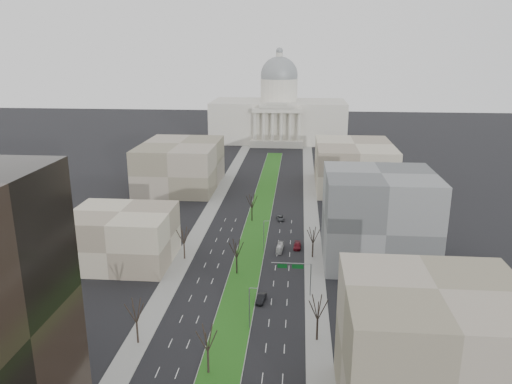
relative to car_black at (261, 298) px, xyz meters
The scene contains 24 objects.
ground 53.87m from the car_black, 95.54° to the left, with size 600.00×600.00×0.00m, color black.
median 52.86m from the car_black, 95.65° to the left, with size 8.00×222.03×0.20m.
sidewalk_left 36.53m from the car_black, 128.43° to the left, with size 5.00×330.00×0.15m, color gray.
sidewalk_right 31.15m from the car_black, 66.74° to the left, with size 5.00×330.00×0.15m, color gray.
capitol 203.86m from the car_black, 91.47° to the left, with size 80.00×46.00×55.00m.
building_beige_left 42.94m from the car_black, 154.02° to the left, with size 26.00×22.00×14.00m, color gray.
building_tan_right 45.38m from the car_black, 51.05° to the right, with size 26.00×24.00×22.00m, color gray.
building_grey_right 40.14m from the car_black, 41.65° to the left, with size 28.00×26.00×24.00m, color #5D5F62.
building_far_left 102.21m from the car_black, 113.24° to the left, with size 30.00×40.00×18.00m, color gray.
building_far_right 103.34m from the car_black, 73.19° to the left, with size 30.00×40.00×18.00m, color gray.
tree_left_mid 29.64m from the car_black, 140.62° to the right, with size 5.40×5.40×9.72m.
tree_left_far 31.71m from the car_black, 136.02° to the left, with size 5.28×5.28×9.50m.
tree_right_mid 19.78m from the car_black, 50.17° to the right, with size 5.52×5.52×9.94m.
tree_right_far 28.86m from the car_black, 64.90° to the left, with size 5.04×5.04×9.07m.
tree_median_a 28.05m from the car_black, 105.26° to the right, with size 5.40×5.40×9.72m.
tree_median_b 16.60m from the car_black, 117.87° to the left, with size 5.40×5.40×9.72m.
tree_median_c 54.45m from the car_black, 97.65° to the left, with size 5.40×5.40×9.72m.
streetlamp_median_b 12.16m from the car_black, 97.21° to the right, with size 1.90×0.20×9.16m.
streetlamp_median_c 28.93m from the car_black, 92.88° to the left, with size 1.90×0.20×9.16m.
mast_arm_signs 10.50m from the car_black, 23.71° to the left, with size 9.12×0.24×8.09m.
car_black is the anchor object (origin of this frame).
car_red 32.68m from the car_black, 76.15° to the left, with size 2.02×4.96×1.44m, color maroon.
car_grey_far 55.60m from the car_black, 87.88° to the left, with size 2.16×4.69×1.30m, color #424449.
box_van 29.72m from the car_black, 84.27° to the left, with size 1.53×6.55×1.83m, color white.
Camera 1 is at (12.85, -33.97, 54.83)m, focal length 35.00 mm.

